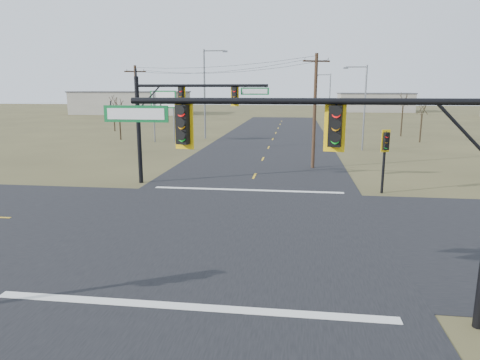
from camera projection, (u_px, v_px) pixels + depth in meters
name	position (u px, v px, depth m)	size (l,w,h in m)	color
ground	(229.00, 227.00, 19.82)	(320.00, 320.00, 0.00)	brown
road_ew	(229.00, 227.00, 19.82)	(160.00, 14.00, 0.02)	black
road_ns	(229.00, 227.00, 19.82)	(14.00, 160.00, 0.02)	black
stop_bar_near	(189.00, 307.00, 12.54)	(12.00, 0.40, 0.01)	silver
stop_bar_far	(247.00, 190.00, 27.08)	(12.00, 0.40, 0.01)	silver
mast_arm_near	(339.00, 148.00, 11.02)	(10.33, 0.53, 6.58)	black
mast_arm_far	(181.00, 107.00, 27.90)	(8.84, 0.53, 7.11)	black
pedestal_signal_ne	(385.00, 146.00, 25.65)	(0.67, 0.57, 3.95)	black
utility_pole_near	(315.00, 110.00, 33.85)	(2.11, 0.87, 9.02)	#422A1C
utility_pole_far	(137.00, 108.00, 42.59)	(1.99, 0.89, 8.58)	#422A1C
highway_sign	(163.00, 106.00, 50.81)	(3.25, 0.52, 6.12)	slate
streetlight_a	(363.00, 103.00, 43.87)	(2.41, 0.22, 8.70)	slate
streetlight_b	(328.00, 99.00, 66.14)	(2.42, 0.29, 8.67)	slate
streetlight_c	(206.00, 89.00, 54.21)	(3.12, 0.38, 11.18)	slate
bare_tree_a	(119.00, 104.00, 53.48)	(2.74, 2.74, 5.60)	black
bare_tree_b	(113.00, 101.00, 64.39)	(2.99, 2.99, 5.76)	black
bare_tree_c	(423.00, 107.00, 50.79)	(2.60, 2.60, 5.35)	black
bare_tree_d	(404.00, 99.00, 57.44)	(2.61, 2.61, 6.20)	black
warehouse_left	(131.00, 103.00, 111.64)	(28.00, 14.00, 5.50)	#9B958A
warehouse_mid	(374.00, 103.00, 122.77)	(20.00, 12.00, 5.00)	#9B958A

